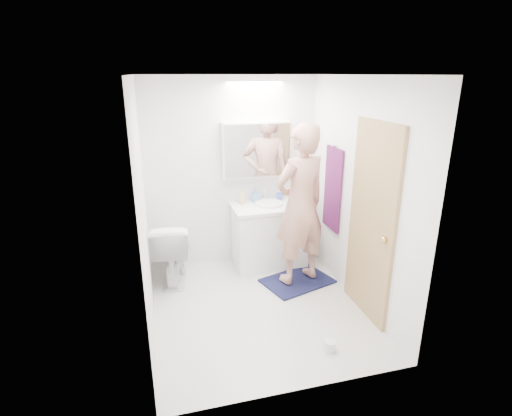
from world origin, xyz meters
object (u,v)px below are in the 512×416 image
object	(u,v)px
vanity_cabinet	(269,236)
toothbrush_cup	(279,197)
person	(300,205)
medicine_cabinet	(256,150)
soap_bottle_a	(242,196)
soap_bottle_b	(256,195)
toilet_paper_roll	(329,346)
toilet	(172,251)

from	to	relation	value
vanity_cabinet	toothbrush_cup	world-z (taller)	toothbrush_cup
vanity_cabinet	person	xyz separation A→B (m)	(0.19, -0.57, 0.59)
medicine_cabinet	vanity_cabinet	bearing A→B (deg)	-60.75
soap_bottle_a	soap_bottle_b	distance (m)	0.20
soap_bottle_b	toilet_paper_roll	xyz separation A→B (m)	(0.17, -2.01, -0.87)
soap_bottle_b	person	bearing A→B (deg)	-66.27
person	soap_bottle_b	world-z (taller)	person
toilet	soap_bottle_a	bearing A→B (deg)	-155.87
toilet_paper_roll	soap_bottle_b	bearing A→B (deg)	94.72
soap_bottle_a	soap_bottle_b	bearing A→B (deg)	8.83
vanity_cabinet	toilet_paper_roll	xyz separation A→B (m)	(0.03, -1.83, -0.34)
soap_bottle_a	soap_bottle_b	world-z (taller)	soap_bottle_a
medicine_cabinet	toilet	bearing A→B (deg)	-164.00
person	soap_bottle_a	world-z (taller)	person
medicine_cabinet	soap_bottle_b	distance (m)	0.59
medicine_cabinet	toilet_paper_roll	distance (m)	2.51
vanity_cabinet	soap_bottle_a	xyz separation A→B (m)	(-0.33, 0.15, 0.53)
medicine_cabinet	soap_bottle_a	size ratio (longest dim) A/B	4.21
medicine_cabinet	person	world-z (taller)	person
vanity_cabinet	soap_bottle_b	distance (m)	0.57
medicine_cabinet	toothbrush_cup	world-z (taller)	medicine_cabinet
person	toothbrush_cup	size ratio (longest dim) A/B	18.24
toilet	soap_bottle_a	xyz separation A→B (m)	(0.92, 0.27, 0.54)
toilet	person	bearing A→B (deg)	170.77
soap_bottle_a	toothbrush_cup	size ratio (longest dim) A/B	2.04
soap_bottle_a	toilet_paper_roll	bearing A→B (deg)	-79.72
medicine_cabinet	toilet_paper_roll	xyz separation A→B (m)	(0.15, -2.04, -1.45)
soap_bottle_a	toilet_paper_roll	distance (m)	2.20
toilet	soap_bottle_a	world-z (taller)	soap_bottle_a
toilet	toothbrush_cup	bearing A→B (deg)	-161.03
person	medicine_cabinet	bearing A→B (deg)	-85.65
vanity_cabinet	toilet	bearing A→B (deg)	-174.75
toilet	person	xyz separation A→B (m)	(1.44, -0.45, 0.60)
medicine_cabinet	toilet_paper_roll	size ratio (longest dim) A/B	8.00
toothbrush_cup	toilet	bearing A→B (deg)	-169.14
medicine_cabinet	toothbrush_cup	bearing A→B (deg)	-9.47
vanity_cabinet	soap_bottle_a	world-z (taller)	soap_bottle_a
vanity_cabinet	soap_bottle_b	size ratio (longest dim) A/B	4.70
medicine_cabinet	toilet	xyz separation A→B (m)	(-1.13, -0.33, -1.11)
vanity_cabinet	soap_bottle_a	bearing A→B (deg)	155.40
vanity_cabinet	toothbrush_cup	size ratio (longest dim) A/B	8.77
person	toilet_paper_roll	xyz separation A→B (m)	(-0.16, -1.27, -0.93)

